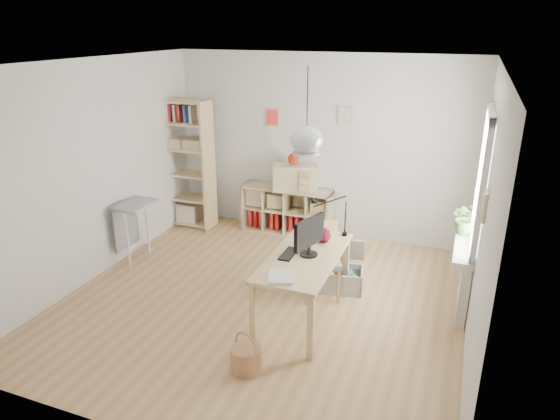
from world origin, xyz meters
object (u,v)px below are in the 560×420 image
(tall_bookshelf, at_px, (186,159))
(storage_chest, at_px, (342,274))
(cube_shelf, at_px, (286,213))
(desk, at_px, (304,263))
(chair, at_px, (320,255))
(drawer_chest, at_px, (295,177))
(monitor, at_px, (309,235))

(tall_bookshelf, bearing_deg, storage_chest, -22.22)
(cube_shelf, relative_size, tall_bookshelf, 0.70)
(cube_shelf, distance_m, tall_bookshelf, 1.77)
(desk, height_order, storage_chest, desk)
(chair, bearing_deg, cube_shelf, 97.35)
(chair, height_order, storage_chest, chair)
(drawer_chest, bearing_deg, chair, -79.77)
(monitor, distance_m, drawer_chest, 2.35)
(cube_shelf, height_order, drawer_chest, drawer_chest)
(cube_shelf, xyz_separation_m, monitor, (1.06, -2.20, 0.69))
(chair, bearing_deg, drawer_chest, 94.07)
(drawer_chest, bearing_deg, cube_shelf, 146.45)
(desk, height_order, cube_shelf, desk)
(desk, xyz_separation_m, storage_chest, (0.23, 0.80, -0.47))
(storage_chest, height_order, drawer_chest, drawer_chest)
(storage_chest, bearing_deg, monitor, -113.38)
(desk, height_order, monitor, monitor)
(monitor, bearing_deg, storage_chest, 93.87)
(cube_shelf, height_order, tall_bookshelf, tall_bookshelf)
(storage_chest, xyz_separation_m, drawer_chest, (-1.10, 1.39, 0.73))
(tall_bookshelf, bearing_deg, drawer_chest, 7.97)
(cube_shelf, distance_m, drawer_chest, 0.63)
(storage_chest, bearing_deg, desk, -115.62)
(tall_bookshelf, bearing_deg, cube_shelf, 10.19)
(tall_bookshelf, xyz_separation_m, drawer_chest, (1.72, 0.24, -0.18))
(cube_shelf, distance_m, chair, 1.98)
(storage_chest, bearing_deg, chair, -140.50)
(chair, xyz_separation_m, drawer_chest, (-0.89, 1.63, 0.40))
(cube_shelf, height_order, chair, chair)
(cube_shelf, xyz_separation_m, tall_bookshelf, (-1.56, -0.28, 0.79))
(tall_bookshelf, height_order, drawer_chest, tall_bookshelf)
(tall_bookshelf, height_order, storage_chest, tall_bookshelf)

